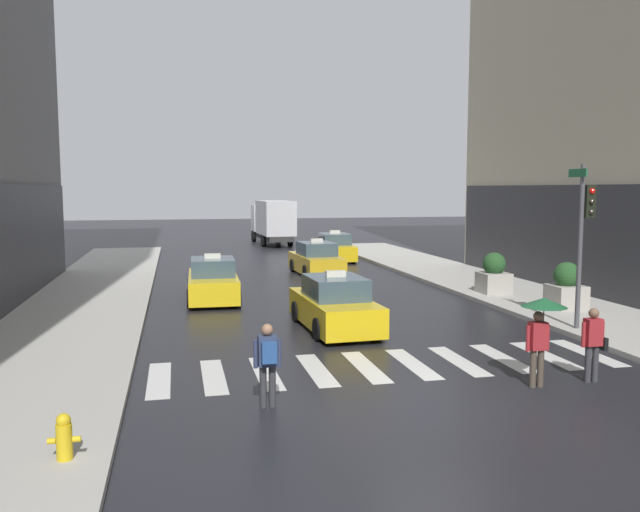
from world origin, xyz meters
TOP-DOWN VIEW (x-y plane):
  - ground_plane at (0.00, 0.00)m, footprint 160.00×160.00m
  - crosswalk_markings at (0.00, 3.00)m, footprint 11.30×2.80m
  - traffic_light_pole at (6.62, 5.09)m, footprint 0.44×0.84m
  - taxi_lead at (-0.33, 7.16)m, footprint 2.07×4.61m
  - taxi_second at (-3.62, 13.12)m, footprint 2.03×4.59m
  - taxi_third at (1.79, 19.41)m, footprint 2.10×4.62m
  - taxi_fourth at (4.21, 25.36)m, footprint 2.09×4.61m
  - box_truck at (2.27, 36.96)m, footprint 2.51×7.62m
  - pedestrian_with_umbrella at (2.61, 0.69)m, footprint 0.96×0.96m
  - pedestrian_with_backpack at (-3.28, 0.65)m, footprint 0.55×0.43m
  - pedestrian_with_handbag at (3.92, 0.75)m, footprint 0.60×0.24m
  - fire_hydrant at (-6.68, -1.40)m, footprint 0.48×0.24m
  - planter_near_corner at (8.08, 7.99)m, footprint 1.10×1.10m
  - planter_mid_block at (7.25, 11.56)m, footprint 1.10×1.10m

SIDE VIEW (x-z plane):
  - ground_plane at x=0.00m, z-range 0.00..0.00m
  - crosswalk_markings at x=0.00m, z-range 0.00..0.01m
  - fire_hydrant at x=-6.68m, z-range 0.15..0.87m
  - taxi_lead at x=-0.33m, z-range -0.18..1.63m
  - taxi_second at x=-3.62m, z-range -0.18..1.63m
  - taxi_third at x=1.79m, z-range -0.18..1.63m
  - taxi_fourth at x=4.21m, z-range -0.18..1.63m
  - planter_near_corner at x=8.08m, z-range 0.07..1.67m
  - planter_mid_block at x=7.25m, z-range 0.07..1.67m
  - pedestrian_with_handbag at x=3.92m, z-range 0.11..1.76m
  - pedestrian_with_backpack at x=-3.28m, z-range 0.15..1.80m
  - pedestrian_with_umbrella at x=2.61m, z-range 0.55..2.49m
  - box_truck at x=2.27m, z-range 0.18..3.53m
  - traffic_light_pole at x=6.62m, z-range 0.86..5.66m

